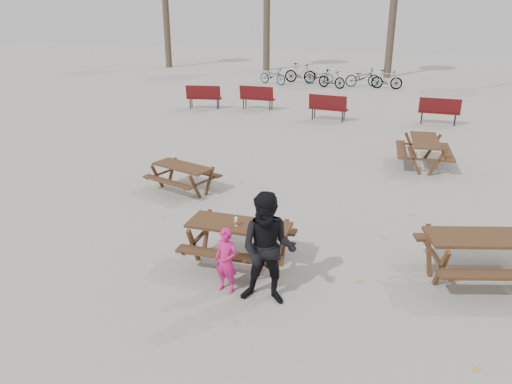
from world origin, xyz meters
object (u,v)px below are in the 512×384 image
(child, at_px, (226,261))
(food_tray, at_px, (255,226))
(picnic_table_far, at_px, (424,153))
(adult, at_px, (268,249))
(main_picnic_table, at_px, (239,233))
(soda_bottle, at_px, (236,222))
(picnic_table_north, at_px, (183,178))
(picnic_table_east, at_px, (483,259))

(child, bearing_deg, food_tray, 87.05)
(child, bearing_deg, picnic_table_far, 79.32)
(food_tray, xyz_separation_m, adult, (0.51, -0.97, 0.12))
(main_picnic_table, distance_m, picnic_table_far, 7.53)
(soda_bottle, xyz_separation_m, adult, (0.84, -0.92, 0.06))
(child, distance_m, picnic_table_far, 8.34)
(picnic_table_north, bearing_deg, main_picnic_table, -31.37)
(soda_bottle, height_order, picnic_table_east, soda_bottle)
(picnic_table_east, bearing_deg, child, -174.68)
(picnic_table_east, distance_m, picnic_table_far, 6.27)
(food_tray, bearing_deg, picnic_table_far, 67.85)
(soda_bottle, height_order, adult, adult)
(picnic_table_east, bearing_deg, food_tray, 174.23)
(picnic_table_north, relative_size, picnic_table_far, 0.83)
(main_picnic_table, bearing_deg, adult, -50.99)
(main_picnic_table, xyz_separation_m, picnic_table_east, (4.09, 0.65, -0.17))
(main_picnic_table, xyz_separation_m, child, (0.11, -0.93, -0.04))
(picnic_table_far, bearing_deg, adult, 159.30)
(soda_bottle, bearing_deg, food_tray, 7.34)
(food_tray, height_order, picnic_table_east, picnic_table_east)
(picnic_table_east, xyz_separation_m, picnic_table_far, (-0.95, 6.20, -0.02))
(food_tray, height_order, child, child)
(soda_bottle, distance_m, picnic_table_north, 4.04)
(child, relative_size, picnic_table_north, 0.72)
(soda_bottle, relative_size, picnic_table_north, 0.11)
(child, distance_m, adult, 0.81)
(adult, distance_m, picnic_table_north, 5.28)
(main_picnic_table, relative_size, adult, 0.99)
(child, height_order, picnic_table_far, child)
(soda_bottle, relative_size, adult, 0.09)
(food_tray, xyz_separation_m, child, (-0.21, -0.88, -0.24))
(main_picnic_table, xyz_separation_m, picnic_table_far, (3.13, 6.84, -0.19))
(soda_bottle, bearing_deg, picnic_table_far, 65.64)
(main_picnic_table, height_order, soda_bottle, soda_bottle)
(main_picnic_table, xyz_separation_m, soda_bottle, (-0.01, -0.10, 0.26))
(picnic_table_east, bearing_deg, main_picnic_table, 172.62)
(main_picnic_table, bearing_deg, child, -83.20)
(picnic_table_north, bearing_deg, picnic_table_east, -1.03)
(picnic_table_east, xyz_separation_m, picnic_table_north, (-6.61, 2.37, -0.09))
(food_tray, relative_size, picnic_table_east, 0.09)
(main_picnic_table, xyz_separation_m, picnic_table_north, (-2.53, 3.01, -0.26))
(adult, distance_m, picnic_table_far, 8.21)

